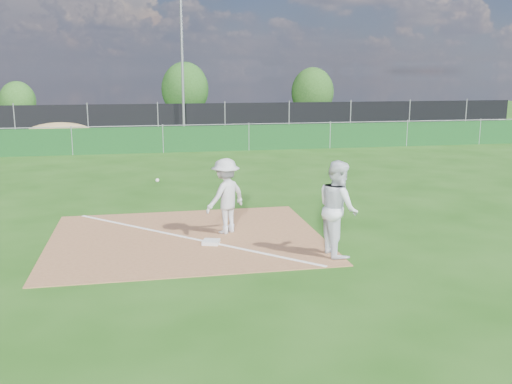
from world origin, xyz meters
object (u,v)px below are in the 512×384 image
Objects in this scene: first_base at (211,242)px; play_at_first at (226,196)px; runner at (338,208)px; tree_left at (18,102)px; car_mid at (110,117)px; car_left at (84,118)px; car_right at (215,116)px; light_pole at (182,65)px; tree_mid at (185,89)px; tree_right at (313,92)px.

first_base is 0.16× the size of play_at_first.
runner is 0.65× the size of tree_left.
tree_left reaches higher than car_mid.
tree_left is at bearing 36.25° from car_left.
runner reaches higher than car_right.
first_base is at bearing -92.60° from light_pole.
first_base is 34.53m from tree_mid.
car_left is 0.92× the size of car_mid.
tree_right is (22.11, 0.50, 0.51)m from tree_left.
tree_left is (-6.67, 5.00, 0.82)m from car_mid.
car_left is 0.99× the size of tree_right.
tree_right is at bearing -80.74° from car_mid.
play_at_first is 33.66m from tree_mid.
first_base is 27.23m from car_mid.
light_pole reaches higher than tree_right.
light_pole is 1.87× the size of car_mid.
tree_left reaches higher than car_right.
tree_left reaches higher than first_base.
tree_mid is (1.57, 33.59, 1.39)m from play_at_first.
play_at_first is 2.81m from runner.
play_at_first is 33.74m from tree_right.
tree_right is at bearing -18.57° from runner.
tree_left is (-10.14, 32.00, 1.48)m from first_base.
play_at_first is at bearing -175.79° from car_right.
car_right is at bearing -21.18° from tree_left.
tree_mid is at bearing 85.31° from light_pole.
car_right is at bearing -103.91° from car_left.
tree_right reaches higher than play_at_first.
tree_right is (15.44, 5.50, 1.34)m from car_mid.
first_base is at bearing -176.53° from car_right.
first_base is 26.97m from car_right.
car_right is (2.96, 25.94, -0.17)m from play_at_first.
car_mid is 8.38m from tree_left.
car_right is (6.87, -0.25, -0.01)m from car_mid.
tree_right is (17.11, 5.23, 1.37)m from car_left.
car_mid is (-4.48, 4.74, -3.28)m from light_pole.
light_pole reaches higher than car_left.
tree_right is (10.96, 10.24, -1.95)m from light_pole.
car_right is at bearing 83.48° from play_at_first.
car_right is 7.93m from tree_mid.
tree_left is (-5.01, 4.73, 0.86)m from car_left.
light_pole reaches higher than car_right.
first_base is 0.09× the size of tree_right.
tree_right is at bearing 69.77° from first_base.
runner is at bearing -69.21° from tree_left.
first_base is at bearing -110.23° from tree_right.
play_at_first reaches higher than car_right.
tree_mid is at bearing 86.66° from first_base.
first_base is 0.18× the size of runner.
tree_left is (-12.59, 33.16, 0.57)m from runner.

